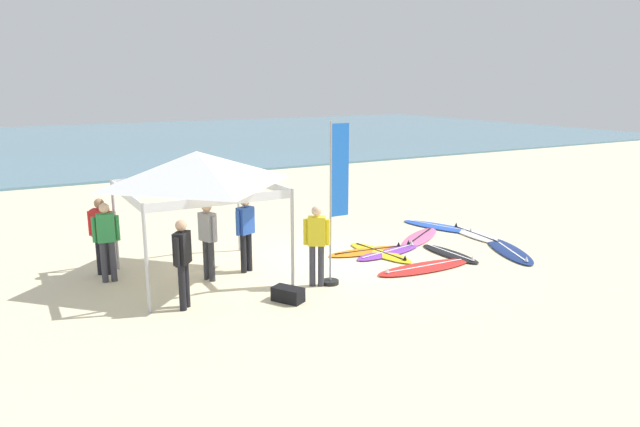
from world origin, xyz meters
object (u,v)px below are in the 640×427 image
at_px(surfboard_yellow, 380,253).
at_px(gear_bag_near_tent, 288,294).
at_px(surfboard_pink, 420,237).
at_px(person_red, 101,231).
at_px(person_black, 183,258).
at_px(banner_flag, 335,210).
at_px(surfboard_orange, 368,251).
at_px(surfboard_navy, 509,251).
at_px(person_yellow, 317,240).
at_px(person_grey, 208,236).
at_px(surfboard_white, 476,235).
at_px(surfboard_purple, 389,252).
at_px(person_green, 106,237).
at_px(person_blue, 246,229).
at_px(surfboard_red, 425,267).
at_px(surfboard_blue, 440,227).
at_px(canopy_tent, 197,168).
at_px(surfboard_black, 450,254).

distance_m(surfboard_yellow, gear_bag_near_tent, 3.81).
xyz_separation_m(surfboard_pink, person_red, (-7.98, 1.07, 0.95)).
height_order(surfboard_yellow, person_red, person_red).
height_order(person_black, gear_bag_near_tent, person_black).
bearing_deg(banner_flag, surfboard_orange, 38.92).
relative_size(surfboard_pink, surfboard_navy, 0.90).
distance_m(person_yellow, person_grey, 2.33).
xyz_separation_m(surfboard_white, surfboard_yellow, (-3.30, -0.11, 0.00)).
height_order(surfboard_navy, surfboard_purple, same).
relative_size(surfboard_pink, surfboard_purple, 1.02).
bearing_deg(surfboard_orange, surfboard_navy, -28.82).
distance_m(surfboard_purple, person_green, 6.60).
bearing_deg(banner_flag, person_blue, 129.26).
bearing_deg(person_black, surfboard_red, -3.85).
height_order(person_yellow, person_green, same).
height_order(person_red, banner_flag, banner_flag).
relative_size(surfboard_red, person_green, 1.48).
distance_m(surfboard_pink, surfboard_blue, 1.42).
distance_m(surfboard_white, person_black, 8.67).
height_order(canopy_tent, person_green, canopy_tent).
bearing_deg(surfboard_pink, canopy_tent, -178.68).
bearing_deg(surfboard_black, person_grey, 168.78).
bearing_deg(person_yellow, banner_flag, -6.00).
relative_size(person_yellow, person_blue, 1.00).
height_order(surfboard_black, surfboard_orange, same).
bearing_deg(person_grey, surfboard_blue, 8.33).
distance_m(person_green, person_grey, 2.11).
height_order(surfboard_blue, surfboard_purple, same).
height_order(person_blue, person_grey, same).
bearing_deg(surfboard_yellow, person_grey, 177.01).
height_order(person_blue, banner_flag, banner_flag).
distance_m(surfboard_orange, person_black, 5.32).
height_order(surfboard_purple, person_grey, person_grey).
distance_m(person_yellow, person_green, 4.42).
bearing_deg(surfboard_purple, person_green, 169.07).
relative_size(surfboard_white, person_red, 1.32).
bearing_deg(surfboard_pink, gear_bag_near_tent, -155.31).
height_order(surfboard_orange, person_black, person_black).
relative_size(surfboard_pink, surfboard_black, 1.18).
xyz_separation_m(surfboard_pink, surfboard_navy, (1.14, -2.11, -0.00)).
xyz_separation_m(person_red, person_black, (0.97, -2.82, 0.00)).
height_order(surfboard_black, person_red, person_red).
relative_size(surfboard_navy, gear_bag_near_tent, 4.16).
bearing_deg(surfboard_white, surfboard_red, -153.28).
relative_size(surfboard_pink, person_blue, 1.31).
height_order(surfboard_navy, surfboard_red, same).
bearing_deg(canopy_tent, surfboard_blue, 6.02).
xyz_separation_m(person_blue, person_green, (-2.80, 0.81, 0.00)).
xyz_separation_m(surfboard_blue, person_yellow, (-5.53, -2.52, 0.95)).
xyz_separation_m(surfboard_blue, surfboard_red, (-2.84, -2.75, -0.00)).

